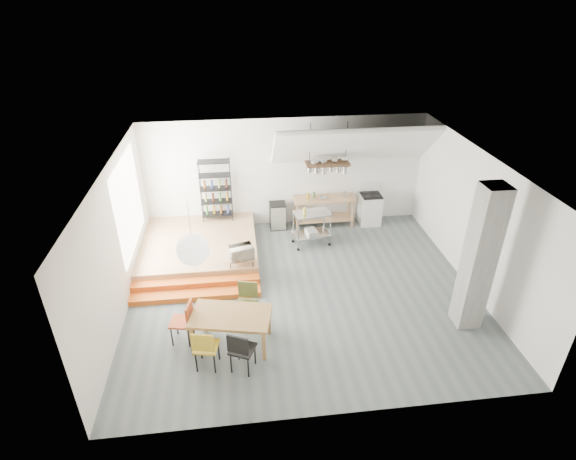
{
  "coord_description": "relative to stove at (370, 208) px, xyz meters",
  "views": [
    {
      "loc": [
        -1.39,
        -8.5,
        6.45
      ],
      "look_at": [
        -0.25,
        0.8,
        1.23
      ],
      "focal_mm": 28.0,
      "sensor_mm": 36.0,
      "label": 1
    }
  ],
  "objects": [
    {
      "name": "step_lower",
      "position": [
        -5.0,
        -3.11,
        -0.41
      ],
      "size": [
        3.0,
        0.35,
        0.13
      ],
      "primitive_type": "cube",
      "color": "#CA5717",
      "rests_on": "ground"
    },
    {
      "name": "chair_mustard",
      "position": [
        -4.66,
        -5.35,
        0.08
      ],
      "size": [
        0.51,
        0.51,
        0.94
      ],
      "rotation": [
        0.0,
        0.0,
        2.94
      ],
      "color": "#B8961F",
      "rests_on": "ground"
    },
    {
      "name": "stove",
      "position": [
        0.0,
        0.0,
        0.0
      ],
      "size": [
        0.6,
        0.6,
        1.18
      ],
      "color": "white",
      "rests_on": "ground"
    },
    {
      "name": "chair_red",
      "position": [
        -5.09,
        -4.52,
        0.08
      ],
      "size": [
        0.5,
        0.5,
        0.94
      ],
      "rotation": [
        0.0,
        0.0,
        -1.77
      ],
      "color": "#BB441A",
      "rests_on": "ground"
    },
    {
      "name": "mini_fridge",
      "position": [
        -2.77,
        0.04,
        -0.09
      ],
      "size": [
        0.46,
        0.46,
        0.78
      ],
      "primitive_type": "cube",
      "color": "black",
      "rests_on": "ground"
    },
    {
      "name": "chair_olive",
      "position": [
        -3.83,
        -4.08,
        0.09
      ],
      "size": [
        0.52,
        0.52,
        0.95
      ],
      "rotation": [
        0.0,
        0.0,
        -0.24
      ],
      "color": "#535C2B",
      "rests_on": "ground"
    },
    {
      "name": "floor",
      "position": [
        -2.5,
        -3.16,
        -0.48
      ],
      "size": [
        8.0,
        8.0,
        0.0
      ],
      "primitive_type": "plane",
      "color": "#535D60",
      "rests_on": "ground"
    },
    {
      "name": "rolling_cart",
      "position": [
        -1.94,
        -1.04,
        0.15
      ],
      "size": [
        1.07,
        0.72,
        0.98
      ],
      "rotation": [
        0.0,
        0.0,
        0.18
      ],
      "color": "silver",
      "rests_on": "ground"
    },
    {
      "name": "wall_back",
      "position": [
        -2.5,
        0.34,
        1.12
      ],
      "size": [
        8.0,
        0.04,
        3.2
      ],
      "primitive_type": "cube",
      "color": "silver",
      "rests_on": "ground"
    },
    {
      "name": "bowl",
      "position": [
        -1.45,
        -0.06,
        0.46
      ],
      "size": [
        0.25,
        0.25,
        0.05
      ],
      "primitive_type": "imported",
      "rotation": [
        0.0,
        0.0,
        0.21
      ],
      "color": "silver",
      "rests_on": "kitchen_counter"
    },
    {
      "name": "platform",
      "position": [
        -5.0,
        -1.16,
        -0.28
      ],
      "size": [
        3.0,
        3.0,
        0.4
      ],
      "primitive_type": "cube",
      "color": "#9A704D",
      "rests_on": "ground"
    },
    {
      "name": "dining_table",
      "position": [
        -4.17,
        -4.73,
        0.18
      ],
      "size": [
        1.71,
        1.19,
        0.74
      ],
      "rotation": [
        0.0,
        0.0,
        -0.22
      ],
      "color": "olive",
      "rests_on": "ground"
    },
    {
      "name": "wire_shelving",
      "position": [
        -4.5,
        0.04,
        0.85
      ],
      "size": [
        0.88,
        0.38,
        1.8
      ],
      "color": "black",
      "rests_on": "platform"
    },
    {
      "name": "pot_rack",
      "position": [
        -1.37,
        -0.23,
        1.5
      ],
      "size": [
        1.2,
        0.5,
        1.43
      ],
      "color": "#3A2817",
      "rests_on": "ceiling"
    },
    {
      "name": "ceiling",
      "position": [
        -2.5,
        -3.16,
        2.72
      ],
      "size": [
        8.0,
        7.0,
        0.02
      ],
      "primitive_type": "cube",
      "color": "white",
      "rests_on": "wall_back"
    },
    {
      "name": "paper_lantern",
      "position": [
        -4.76,
        -4.6,
        1.72
      ],
      "size": [
        0.6,
        0.6,
        0.6
      ],
      "primitive_type": "sphere",
      "color": "white",
      "rests_on": "ceiling"
    },
    {
      "name": "microwave_shelf",
      "position": [
        -3.9,
        -2.41,
        0.07
      ],
      "size": [
        0.6,
        0.4,
        0.16
      ],
      "color": "#9A704D",
      "rests_on": "platform"
    },
    {
      "name": "wall_left",
      "position": [
        -6.5,
        -3.16,
        1.12
      ],
      "size": [
        0.04,
        7.0,
        3.2
      ],
      "primitive_type": "cube",
      "color": "silver",
      "rests_on": "ground"
    },
    {
      "name": "concrete_column",
      "position": [
        0.8,
        -4.66,
        1.12
      ],
      "size": [
        0.5,
        0.5,
        3.2
      ],
      "primitive_type": "cube",
      "color": "slate",
      "rests_on": "ground"
    },
    {
      "name": "wall_right",
      "position": [
        1.5,
        -3.16,
        1.12
      ],
      "size": [
        0.04,
        7.0,
        3.2
      ],
      "primitive_type": "cube",
      "color": "silver",
      "rests_on": "ground"
    },
    {
      "name": "microwave",
      "position": [
        -3.9,
        -2.41,
        0.24
      ],
      "size": [
        0.65,
        0.52,
        0.31
      ],
      "primitive_type": "imported",
      "rotation": [
        0.0,
        0.0,
        0.27
      ],
      "color": "beige",
      "rests_on": "microwave_shelf"
    },
    {
      "name": "step_upper",
      "position": [
        -5.0,
        -2.76,
        -0.35
      ],
      "size": [
        3.0,
        0.35,
        0.27
      ],
      "primitive_type": "cube",
      "color": "#CA5717",
      "rests_on": "ground"
    },
    {
      "name": "chair_black",
      "position": [
        -4.01,
        -5.49,
        0.08
      ],
      "size": [
        0.57,
        0.57,
        0.94
      ],
      "rotation": [
        0.0,
        0.0,
        2.72
      ],
      "color": "black",
      "rests_on": "ground"
    },
    {
      "name": "window_pane",
      "position": [
        -6.48,
        -1.66,
        1.32
      ],
      "size": [
        0.02,
        2.5,
        2.2
      ],
      "primitive_type": "cube",
      "color": "white",
      "rests_on": "wall_left"
    },
    {
      "name": "kitchen_counter",
      "position": [
        -1.4,
        -0.01,
        0.15
      ],
      "size": [
        1.8,
        0.6,
        0.91
      ],
      "color": "#9A704D",
      "rests_on": "ground"
    },
    {
      "name": "slope_ceiling",
      "position": [
        -0.7,
        -0.26,
        2.07
      ],
      "size": [
        4.4,
        1.44,
        1.32
      ],
      "primitive_type": "cube",
      "rotation": [
        -0.73,
        0.0,
        0.0
      ],
      "color": "white",
      "rests_on": "wall_back"
    }
  ]
}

